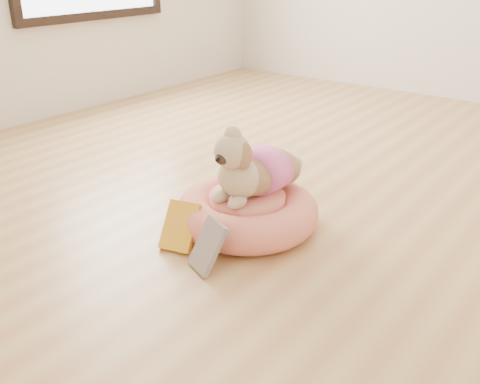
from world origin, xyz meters
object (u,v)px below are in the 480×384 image
Objects in this scene: dog at (253,157)px; book_yellow at (180,226)px; book_white at (208,246)px; pet_bed at (247,212)px.

dog is 2.22× the size of book_yellow.
book_yellow is at bearing -175.12° from book_white.
dog is at bearing 121.50° from book_white.
pet_bed is 0.36m from book_white.
book_white is at bearing -77.43° from pet_bed.
book_white reaches higher than book_yellow.
dog is (0.01, 0.02, 0.25)m from pet_bed.
pet_bed is 0.32m from book_yellow.
dog reaches higher than book_white.
pet_bed is 3.05× the size of book_white.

